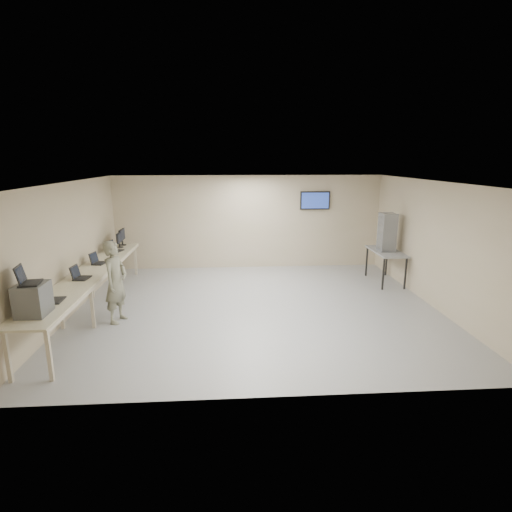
{
  "coord_description": "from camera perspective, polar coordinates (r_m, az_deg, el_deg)",
  "views": [
    {
      "loc": [
        -0.58,
        -8.47,
        3.28
      ],
      "look_at": [
        0.0,
        0.2,
        1.15
      ],
      "focal_mm": 28.0,
      "sensor_mm": 36.0,
      "label": 1
    }
  ],
  "objects": [
    {
      "name": "room",
      "position": [
        8.75,
        0.28,
        1.44
      ],
      "size": [
        8.01,
        7.01,
        2.81
      ],
      "color": "#AFAFAF",
      "rests_on": "ground"
    },
    {
      "name": "workbench",
      "position": [
        9.31,
        -22.53,
        -2.58
      ],
      "size": [
        0.76,
        6.0,
        0.9
      ],
      "color": "beige",
      "rests_on": "ground"
    },
    {
      "name": "equipment_box",
      "position": [
        7.13,
        -29.26,
        -5.42
      ],
      "size": [
        0.43,
        0.49,
        0.5
      ],
      "primitive_type": "cube",
      "rotation": [
        0.0,
        0.0,
        0.0
      ],
      "color": "slate",
      "rests_on": "workbench"
    },
    {
      "name": "laptop_on_box",
      "position": [
        7.06,
        -29.99,
        -2.89
      ],
      "size": [
        0.37,
        0.42,
        0.29
      ],
      "rotation": [
        0.0,
        0.0,
        0.17
      ],
      "color": "black",
      "rests_on": "equipment_box"
    },
    {
      "name": "laptop_0",
      "position": [
        7.7,
        -27.25,
        -5.24
      ],
      "size": [
        0.32,
        0.38,
        0.29
      ],
      "rotation": [
        0.0,
        0.0,
        0.05
      ],
      "color": "black",
      "rests_on": "workbench"
    },
    {
      "name": "laptop_1",
      "position": [
        8.86,
        -23.95,
        -2.55
      ],
      "size": [
        0.32,
        0.38,
        0.28
      ],
      "rotation": [
        0.0,
        0.0,
        -0.09
      ],
      "color": "black",
      "rests_on": "workbench"
    },
    {
      "name": "laptop_2",
      "position": [
        9.96,
        -21.74,
        -0.64
      ],
      "size": [
        0.34,
        0.39,
        0.27
      ],
      "rotation": [
        0.0,
        0.0,
        -0.19
      ],
      "color": "black",
      "rests_on": "workbench"
    },
    {
      "name": "laptop_3",
      "position": [
        11.11,
        -19.7,
        0.99
      ],
      "size": [
        0.41,
        0.44,
        0.3
      ],
      "rotation": [
        0.0,
        0.0,
        -0.29
      ],
      "color": "black",
      "rests_on": "workbench"
    },
    {
      "name": "monitor_near",
      "position": [
        11.53,
        -18.96,
        2.36
      ],
      "size": [
        0.18,
        0.42,
        0.41
      ],
      "color": "black",
      "rests_on": "workbench"
    },
    {
      "name": "monitor_far",
      "position": [
        11.81,
        -18.6,
        2.78
      ],
      "size": [
        0.21,
        0.46,
        0.46
      ],
      "color": "black",
      "rests_on": "workbench"
    },
    {
      "name": "soldier",
      "position": [
        8.57,
        -19.4,
        -3.52
      ],
      "size": [
        0.57,
        0.71,
        1.7
      ],
      "primitive_type": "imported",
      "rotation": [
        0.0,
        0.0,
        1.28
      ],
      "color": "slate",
      "rests_on": "ground"
    },
    {
      "name": "side_table",
      "position": [
        11.25,
        18.1,
        0.36
      ],
      "size": [
        0.68,
        1.46,
        0.88
      ],
      "color": "gray",
      "rests_on": "ground"
    },
    {
      "name": "storage_bins",
      "position": [
        11.13,
        18.22,
        3.25
      ],
      "size": [
        0.38,
        0.43,
        1.01
      ],
      "color": "gray",
      "rests_on": "side_table"
    }
  ]
}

